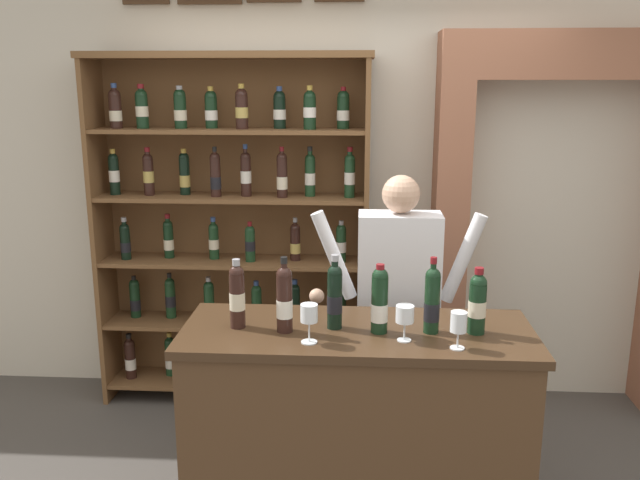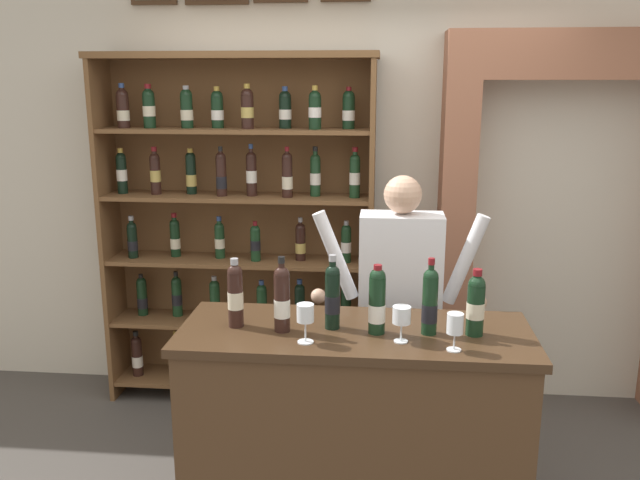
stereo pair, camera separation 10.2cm
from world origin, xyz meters
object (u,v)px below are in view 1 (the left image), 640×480
(wine_glass_center, at_px, (458,324))
(wine_glass_spare, at_px, (405,316))
(wine_shelf, at_px, (233,224))
(tasting_bottle_super_tuscan, at_px, (335,295))
(tasting_bottle_prosecco, at_px, (380,300))
(tasting_bottle_bianco, at_px, (432,300))
(tasting_bottle_vin_santo, at_px, (284,299))
(tasting_counter, at_px, (356,430))
(tasting_bottle_rosso, at_px, (477,302))
(shopkeeper, at_px, (398,291))
(tasting_bottle_brunello, at_px, (237,295))
(wine_glass_right, at_px, (309,316))

(wine_glass_center, bearing_deg, wine_glass_spare, 161.55)
(wine_shelf, height_order, tasting_bottle_super_tuscan, wine_shelf)
(tasting_bottle_prosecco, xyz_separation_m, wine_glass_spare, (0.10, -0.09, -0.04))
(wine_shelf, distance_m, tasting_bottle_bianco, 1.74)
(tasting_bottle_vin_santo, relative_size, tasting_bottle_bianco, 1.00)
(tasting_counter, bearing_deg, wine_shelf, 121.70)
(tasting_bottle_bianco, bearing_deg, tasting_bottle_rosso, 1.57)
(tasting_counter, height_order, tasting_bottle_prosecco, tasting_bottle_prosecco)
(tasting_bottle_prosecco, xyz_separation_m, tasting_bottle_bianco, (0.23, 0.01, 0.00))
(shopkeeper, distance_m, tasting_bottle_prosecco, 0.62)
(shopkeeper, relative_size, tasting_bottle_rosso, 5.42)
(tasting_bottle_rosso, bearing_deg, wine_glass_spare, -160.80)
(wine_shelf, xyz_separation_m, wine_glass_spare, (1.01, -1.43, -0.08))
(tasting_counter, height_order, tasting_bottle_rosso, tasting_bottle_rosso)
(tasting_bottle_prosecco, distance_m, tasting_bottle_bianco, 0.23)
(wine_shelf, distance_m, wine_glass_center, 1.93)
(tasting_counter, bearing_deg, tasting_bottle_vin_santo, -171.79)
(tasting_bottle_super_tuscan, bearing_deg, tasting_bottle_vin_santo, -165.29)
(tasting_bottle_brunello, relative_size, tasting_bottle_vin_santo, 0.93)
(tasting_bottle_brunello, xyz_separation_m, wine_glass_right, (0.33, -0.16, -0.03))
(tasting_bottle_prosecco, height_order, tasting_bottle_bianco, tasting_bottle_bianco)
(wine_glass_center, bearing_deg, wine_glass_right, 177.67)
(wine_shelf, height_order, wine_glass_right, wine_shelf)
(tasting_bottle_brunello, bearing_deg, tasting_bottle_rosso, -0.12)
(shopkeeper, height_order, tasting_bottle_bianco, shopkeeper)
(wine_shelf, bearing_deg, tasting_bottle_rosso, -44.80)
(tasting_bottle_prosecco, bearing_deg, wine_shelf, 124.04)
(wine_shelf, bearing_deg, shopkeeper, -36.20)
(tasting_bottle_super_tuscan, relative_size, wine_glass_right, 1.99)
(tasting_bottle_vin_santo, bearing_deg, tasting_counter, 8.21)
(wine_glass_spare, bearing_deg, tasting_bottle_rosso, 19.20)
(wine_glass_center, bearing_deg, tasting_bottle_brunello, 168.98)
(tasting_bottle_vin_santo, distance_m, tasting_bottle_rosso, 0.84)
(wine_shelf, xyz_separation_m, tasting_bottle_brunello, (0.27, -1.31, -0.04))
(shopkeeper, distance_m, wine_glass_right, 0.85)
(wine_glass_right, relative_size, wine_glass_center, 1.06)
(tasting_bottle_brunello, distance_m, wine_glass_spare, 0.74)
(wine_glass_spare, bearing_deg, tasting_counter, 148.75)
(shopkeeper, xyz_separation_m, tasting_bottle_super_tuscan, (-0.31, -0.55, 0.15))
(tasting_bottle_brunello, relative_size, tasting_bottle_prosecco, 1.02)
(tasting_bottle_super_tuscan, xyz_separation_m, tasting_bottle_bianco, (0.42, -0.03, -0.00))
(wine_shelf, relative_size, wine_glass_spare, 14.28)
(tasting_bottle_super_tuscan, bearing_deg, tasting_bottle_brunello, -177.51)
(tasting_bottle_super_tuscan, relative_size, tasting_bottle_bianco, 0.99)
(tasting_bottle_super_tuscan, xyz_separation_m, tasting_bottle_prosecco, (0.20, -0.04, -0.01))
(shopkeeper, relative_size, wine_glass_spare, 10.26)
(tasting_bottle_bianco, xyz_separation_m, wine_glass_right, (-0.52, -0.15, -0.03))
(tasting_bottle_vin_santo, xyz_separation_m, wine_glass_center, (0.73, -0.15, -0.04))
(wine_glass_center, bearing_deg, shopkeeper, 105.17)
(tasting_counter, xyz_separation_m, wine_glass_center, (0.41, -0.19, 0.61))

